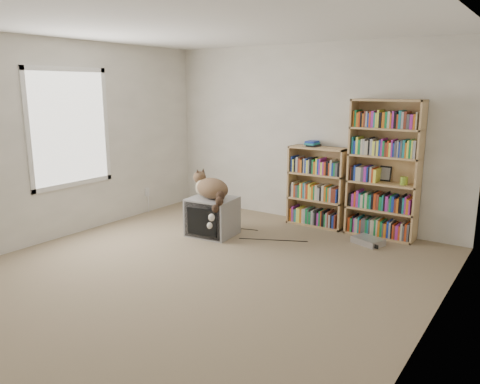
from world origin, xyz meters
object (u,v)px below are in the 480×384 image
Objects in this scene: crt_tv at (213,216)px; dvd_player at (368,241)px; bookcase_tall at (384,173)px; bookcase_short at (318,190)px; cat at (212,192)px.

crt_tv is 1.78× the size of dvd_player.
bookcase_tall is 0.90m from dvd_player.
bookcase_tall reaches higher than bookcase_short.
dvd_player is (1.78, 0.86, -0.56)m from cat.
bookcase_tall is (1.79, 1.28, 0.24)m from cat.
bookcase_short reaches higher than crt_tv.
cat is 2.05m from dvd_player.
bookcase_short is 1.09m from dvd_player.
crt_tv is 2.28m from bookcase_tall.
crt_tv is at bearing -136.60° from dvd_player.
bookcase_tall is 5.02× the size of dvd_player.
cat is 0.40× the size of bookcase_tall.
bookcase_tall reaches higher than cat.
crt_tv is 0.36m from cat.
dvd_player is (1.83, 0.79, -0.21)m from crt_tv.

